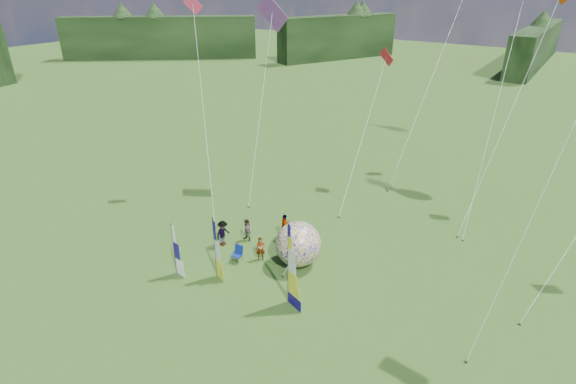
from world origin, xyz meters
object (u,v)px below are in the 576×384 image
Objects in this scene: side_banner_left at (215,248)px; camp_chair at (237,254)px; spectator_c at (223,233)px; spectator_d at (285,227)px; spectator_b at (247,230)px; spectator_a at (261,249)px; bol_inflatable at (298,244)px; side_banner_far at (174,250)px; kite_whale at (500,89)px; feather_banner_main at (288,264)px.

side_banner_left reaches higher than camp_chair.
spectator_d reaches higher than spectator_c.
spectator_d reaches higher than camp_chair.
spectator_b is 1.60m from spectator_c.
spectator_d reaches higher than spectator_a.
spectator_d is at bearing -42.92° from spectator_c.
spectator_a is 0.87× the size of spectator_d.
bol_inflatable is at bearing -78.73° from spectator_c.
side_banner_left is 2.41m from side_banner_far.
side_banner_left is at bearing 131.76° from spectator_d.
side_banner_left is 2.21m from camp_chair.
kite_whale is (9.17, 15.27, 8.01)m from spectator_a.
spectator_c is (-1.87, 2.71, -0.98)m from side_banner_left.
spectator_a is at bearing -157.11° from bol_inflatable.
kite_whale is (10.23, 16.27, 8.24)m from camp_chair.
spectator_c is at bearing 144.03° from side_banner_left.
kite_whale is at bearing 23.61° from spectator_a.
spectator_c is (-0.94, -1.29, 0.11)m from spectator_b.
spectator_c is (-2.99, -0.05, 0.12)m from spectator_a.
spectator_b is at bearing 167.81° from feather_banner_main.
side_banner_far is 2.14× the size of spectator_a.
side_banner_left reaches higher than bol_inflatable.
bol_inflatable is 1.57× the size of spectator_c.
camp_chair is (0.99, -2.24, -0.25)m from spectator_b.
camp_chair is (-4.68, 1.36, -1.87)m from feather_banner_main.
spectator_d is at bearing 100.14° from side_banner_left.
side_banner_left reaches higher than spectator_d.
bol_inflatable is at bearing 134.60° from feather_banner_main.
side_banner_far is at bearing -105.51° from kite_whale.
feather_banner_main is 7.06m from side_banner_far.
feather_banner_main is at bearing 24.21° from side_banner_left.
bol_inflatable is 1.81× the size of spectator_a.
side_banner_far is 7.45m from spectator_d.
bol_inflatable reaches higher than spectator_b.
side_banner_far is at bearing -138.23° from bol_inflatable.
kite_whale is at bearing 92.75° from feather_banner_main.
spectator_a is 2.99m from spectator_c.
spectator_a is at bearing 37.54° from camp_chair.
camp_chair is 0.06× the size of kite_whale.
side_banner_left is 1.35× the size of bol_inflatable.
kite_whale is at bearing 52.20° from camp_chair.
feather_banner_main is at bearing 20.43° from side_banner_far.
side_banner_left reaches higher than spectator_b.
camp_chair is (2.17, 2.90, -1.10)m from side_banner_far.
feather_banner_main is 2.74× the size of spectator_c.
side_banner_far is at bearing -95.01° from spectator_b.
side_banner_far is at bearing 177.21° from spectator_c.
spectator_d reaches higher than spectator_b.
spectator_b is 2.47m from camp_chair.
kite_whale is (12.40, 19.17, 7.14)m from side_banner_far.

